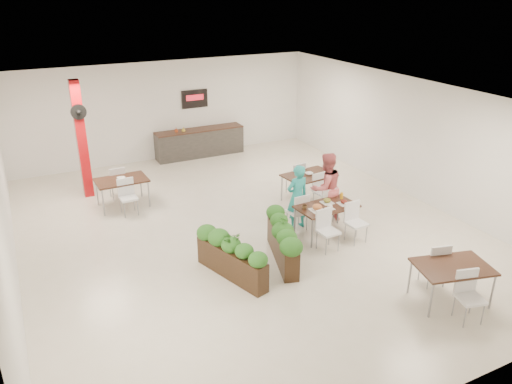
{
  "coord_description": "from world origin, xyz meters",
  "views": [
    {
      "loc": [
        -4.58,
        -9.7,
        5.47
      ],
      "look_at": [
        0.09,
        -0.42,
        1.1
      ],
      "focal_mm": 35.0,
      "sensor_mm": 36.0,
      "label": 1
    }
  ],
  "objects_px": {
    "red_column": "(81,139)",
    "side_table_b": "(309,178)",
    "diner_woman": "(326,188)",
    "planter_right": "(283,239)",
    "diner_man": "(297,197)",
    "side_table_c": "(452,271)",
    "side_table_a": "(122,183)",
    "service_counter": "(200,142)",
    "main_table": "(326,210)",
    "planter_left": "(231,254)"
  },
  "relations": [
    {
      "from": "planter_left",
      "to": "side_table_c",
      "type": "distance_m",
      "value": 4.14
    },
    {
      "from": "side_table_c",
      "to": "planter_right",
      "type": "bearing_deg",
      "value": 141.41
    },
    {
      "from": "side_table_b",
      "to": "side_table_c",
      "type": "xyz_separation_m",
      "value": [
        -0.16,
        -5.11,
        -0.0
      ]
    },
    {
      "from": "service_counter",
      "to": "side_table_c",
      "type": "xyz_separation_m",
      "value": [
        1.11,
        -10.0,
        0.14
      ]
    },
    {
      "from": "planter_left",
      "to": "side_table_b",
      "type": "relative_size",
      "value": 1.12
    },
    {
      "from": "red_column",
      "to": "side_table_b",
      "type": "xyz_separation_m",
      "value": [
        5.26,
        -3.02,
        -1.0
      ]
    },
    {
      "from": "main_table",
      "to": "diner_woman",
      "type": "xyz_separation_m",
      "value": [
        0.41,
        0.66,
        0.24
      ]
    },
    {
      "from": "planter_right",
      "to": "side_table_b",
      "type": "distance_m",
      "value": 3.25
    },
    {
      "from": "red_column",
      "to": "diner_man",
      "type": "relative_size",
      "value": 2.01
    },
    {
      "from": "diner_man",
      "to": "planter_right",
      "type": "relative_size",
      "value": 0.85
    },
    {
      "from": "planter_right",
      "to": "side_table_b",
      "type": "bearing_deg",
      "value": 48.14
    },
    {
      "from": "main_table",
      "to": "side_table_b",
      "type": "xyz_separation_m",
      "value": [
        0.72,
        1.9,
        0.0
      ]
    },
    {
      "from": "planter_right",
      "to": "side_table_a",
      "type": "distance_m",
      "value": 4.93
    },
    {
      "from": "service_counter",
      "to": "side_table_b",
      "type": "bearing_deg",
      "value": -75.51
    },
    {
      "from": "service_counter",
      "to": "planter_right",
      "type": "xyz_separation_m",
      "value": [
        -0.91,
        -7.31,
        0.01
      ]
    },
    {
      "from": "diner_woman",
      "to": "service_counter",
      "type": "bearing_deg",
      "value": -84.53
    },
    {
      "from": "diner_man",
      "to": "planter_right",
      "type": "height_order",
      "value": "diner_man"
    },
    {
      "from": "planter_left",
      "to": "side_table_b",
      "type": "distance_m",
      "value": 4.26
    },
    {
      "from": "red_column",
      "to": "planter_left",
      "type": "relative_size",
      "value": 1.72
    },
    {
      "from": "diner_man",
      "to": "side_table_c",
      "type": "xyz_separation_m",
      "value": [
        0.96,
        -3.87,
        -0.16
      ]
    },
    {
      "from": "planter_left",
      "to": "side_table_c",
      "type": "relative_size",
      "value": 1.11
    },
    {
      "from": "main_table",
      "to": "planter_left",
      "type": "distance_m",
      "value": 2.77
    },
    {
      "from": "service_counter",
      "to": "side_table_a",
      "type": "relative_size",
      "value": 1.84
    },
    {
      "from": "side_table_c",
      "to": "side_table_a",
      "type": "bearing_deg",
      "value": 136.75
    },
    {
      "from": "main_table",
      "to": "diner_woman",
      "type": "distance_m",
      "value": 0.81
    },
    {
      "from": "diner_man",
      "to": "side_table_a",
      "type": "distance_m",
      "value": 4.66
    },
    {
      "from": "diner_woman",
      "to": "diner_man",
      "type": "bearing_deg",
      "value": -3.35
    },
    {
      "from": "main_table",
      "to": "side_table_a",
      "type": "distance_m",
      "value": 5.39
    },
    {
      "from": "diner_woman",
      "to": "side_table_c",
      "type": "relative_size",
      "value": 1.05
    },
    {
      "from": "service_counter",
      "to": "main_table",
      "type": "height_order",
      "value": "service_counter"
    },
    {
      "from": "main_table",
      "to": "diner_man",
      "type": "distance_m",
      "value": 0.78
    },
    {
      "from": "diner_man",
      "to": "side_table_c",
      "type": "distance_m",
      "value": 3.99
    },
    {
      "from": "main_table",
      "to": "planter_right",
      "type": "height_order",
      "value": "planter_right"
    },
    {
      "from": "service_counter",
      "to": "diner_woman",
      "type": "distance_m",
      "value": 6.22
    },
    {
      "from": "planter_left",
      "to": "planter_right",
      "type": "height_order",
      "value": "planter_right"
    },
    {
      "from": "planter_right",
      "to": "side_table_b",
      "type": "height_order",
      "value": "planter_right"
    },
    {
      "from": "planter_left",
      "to": "service_counter",
      "type": "bearing_deg",
      "value": 73.91
    },
    {
      "from": "service_counter",
      "to": "diner_woman",
      "type": "xyz_separation_m",
      "value": [
        0.95,
        -6.13,
        0.39
      ]
    },
    {
      "from": "red_column",
      "to": "diner_woman",
      "type": "xyz_separation_m",
      "value": [
        4.95,
        -4.27,
        -0.76
      ]
    },
    {
      "from": "planter_right",
      "to": "service_counter",
      "type": "bearing_deg",
      "value": 82.93
    },
    {
      "from": "red_column",
      "to": "main_table",
      "type": "distance_m",
      "value": 6.77
    },
    {
      "from": "diner_woman",
      "to": "side_table_c",
      "type": "xyz_separation_m",
      "value": [
        0.16,
        -3.87,
        -0.24
      ]
    },
    {
      "from": "diner_woman",
      "to": "planter_right",
      "type": "xyz_separation_m",
      "value": [
        -1.86,
        -1.18,
        -0.38
      ]
    },
    {
      "from": "red_column",
      "to": "diner_woman",
      "type": "bearing_deg",
      "value": -40.76
    },
    {
      "from": "main_table",
      "to": "side_table_a",
      "type": "height_order",
      "value": "same"
    },
    {
      "from": "diner_woman",
      "to": "side_table_b",
      "type": "height_order",
      "value": "diner_woman"
    },
    {
      "from": "diner_woman",
      "to": "side_table_a",
      "type": "xyz_separation_m",
      "value": [
        -4.24,
        3.13,
        -0.24
      ]
    },
    {
      "from": "red_column",
      "to": "side_table_c",
      "type": "relative_size",
      "value": 1.91
    },
    {
      "from": "diner_woman",
      "to": "side_table_a",
      "type": "bearing_deg",
      "value": -39.8
    },
    {
      "from": "planter_right",
      "to": "side_table_b",
      "type": "relative_size",
      "value": 1.14
    }
  ]
}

